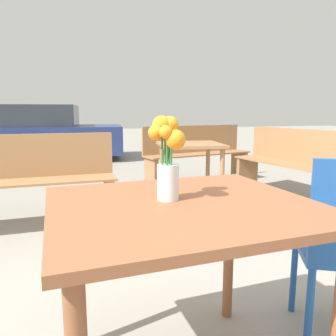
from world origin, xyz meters
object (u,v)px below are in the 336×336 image
parked_car (21,134)px  bench_middle (196,152)px  bench_near (6,178)px  bench_far (288,162)px  flower_vase (168,157)px  table_back (190,155)px  table_front (182,231)px

parked_car → bench_middle: bearing=-51.2°
bench_near → bench_far: 3.08m
flower_vase → bench_near: (-0.84, 2.06, -0.41)m
flower_vase → table_back: flower_vase is taller
bench_near → table_back: size_ratio=2.42×
bench_near → flower_vase: bearing=-67.9°
parked_car → bench_far: bearing=-53.3°
table_back → parked_car: parked_car is taller
bench_near → bench_middle: size_ratio=1.12×
table_front → bench_near: (-0.87, 2.11, -0.16)m
bench_far → flower_vase: bearing=-135.8°
flower_vase → bench_near: size_ratio=0.16×
bench_middle → bench_far: same height
bench_near → bench_far: same height
parked_car → flower_vase: bearing=-80.1°
bench_near → table_front: bearing=-67.5°
table_front → bench_near: 2.29m
flower_vase → table_back: (1.01, 2.28, -0.31)m
table_front → table_back: (0.97, 2.33, -0.06)m
table_back → parked_car: size_ratio=0.17×
bench_near → bench_far: size_ratio=1.28×
bench_far → bench_near: bearing=-177.8°
parked_car → table_front: bearing=-79.9°
table_front → bench_far: bench_far is taller
flower_vase → bench_near: 2.26m
bench_near → parked_car: bearing=94.2°
bench_far → parked_car: 5.73m
flower_vase → parked_car: (-1.18, 6.78, -0.31)m
table_front → flower_vase: 0.27m
table_front → bench_near: bearing=112.5°
table_front → flower_vase: size_ratio=3.10×
bench_far → parked_car: bearing=126.7°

